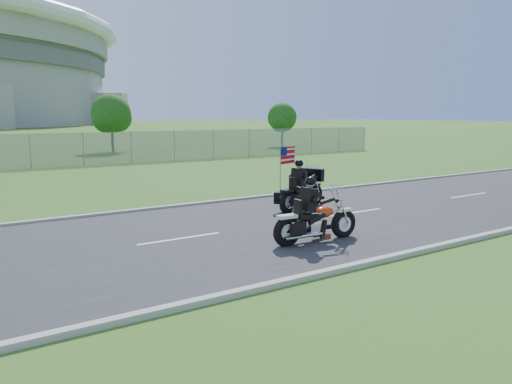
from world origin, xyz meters
TOP-DOWN VIEW (x-y plane):
  - ground at (0.00, 0.00)m, footprint 420.00×420.00m
  - road at (0.00, 0.00)m, footprint 120.00×8.00m
  - curb_north at (0.00, 4.05)m, footprint 120.00×0.18m
  - curb_south at (0.00, -4.05)m, footprint 120.00×0.18m
  - tree_fence_near at (6.04, 30.04)m, footprint 3.52×3.28m
  - tree_fence_far at (22.04, 28.03)m, footprint 3.08×2.87m
  - motorcycle_lead at (0.62, -2.05)m, footprint 2.45×0.66m
  - motorcycle_follow at (2.99, 1.39)m, footprint 2.41×1.22m

SIDE VIEW (x-z plane):
  - ground at x=0.00m, z-range 0.00..0.00m
  - road at x=0.00m, z-range 0.00..0.04m
  - curb_north at x=0.00m, z-range -0.01..0.11m
  - curb_south at x=0.00m, z-range -0.01..0.11m
  - motorcycle_lead at x=0.62m, z-range -0.30..1.34m
  - motorcycle_follow at x=2.99m, z-range -0.47..1.61m
  - tree_fence_far at x=22.04m, z-range 0.54..4.74m
  - tree_fence_near at x=6.04m, z-range 0.60..5.35m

